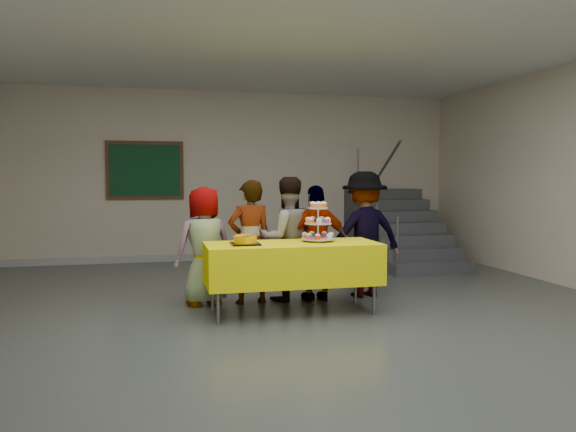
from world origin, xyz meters
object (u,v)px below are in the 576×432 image
schoolchild_e (364,234)px  noticeboard (145,170)px  cupcake_stand (318,225)px  bake_table (292,262)px  schoolchild_b (250,242)px  staircase (395,234)px  schoolchild_d (317,243)px  schoolchild_a (204,246)px  schoolchild_c (287,239)px  bear_cake (245,239)px

schoolchild_e → noticeboard: 4.45m
cupcake_stand → bake_table: bearing=-166.3°
schoolchild_b → noticeboard: size_ratio=1.12×
staircase → noticeboard: bearing=168.9°
cupcake_stand → staircase: staircase is taller
cupcake_stand → schoolchild_e: bearing=36.8°
schoolchild_d → noticeboard: 4.23m
cupcake_stand → staircase: size_ratio=0.19×
staircase → schoolchild_e: bearing=-121.2°
bake_table → schoolchild_a: schoolchild_a is taller
cupcake_stand → schoolchild_d: bearing=74.9°
schoolchild_d → schoolchild_e: 0.67m
bake_table → schoolchild_c: schoolchild_c is taller
schoolchild_c → noticeboard: size_ratio=1.14×
bake_table → noticeboard: 4.53m
schoolchild_a → schoolchild_e: schoolchild_e is taller
schoolchild_e → bear_cake: bearing=16.8°
noticeboard → schoolchild_e: bearing=-52.2°
schoolchild_b → noticeboard: bearing=-79.4°
schoolchild_b → schoolchild_e: size_ratio=0.93×
schoolchild_a → noticeboard: size_ratio=1.06×
bear_cake → schoolchild_d: (0.95, 0.54, -0.13)m
bear_cake → schoolchild_b: bearing=76.0°
schoolchild_c → schoolchild_e: size_ratio=0.96×
bear_cake → noticeboard: bearing=104.7°
schoolchild_d → bake_table: bearing=47.2°
schoolchild_d → staircase: bearing=-131.6°
noticeboard → staircase: bearing=-11.1°
cupcake_stand → staircase: bearing=53.6°
bake_table → schoolchild_c: bearing=81.9°
bear_cake → schoolchild_d: schoolchild_d is taller
schoolchild_b → bear_cake: bearing=67.3°
schoolchild_a → noticeboard: bearing=-96.2°
bear_cake → schoolchild_e: (1.60, 0.68, -0.05)m
schoolchild_c → schoolchild_e: (0.99, 0.01, 0.03)m
bake_table → schoolchild_e: (1.08, 0.65, 0.22)m
schoolchild_e → schoolchild_b: bearing=-3.1°
schoolchild_a → schoolchild_b: size_ratio=0.95×
bake_table → schoolchild_d: bearing=49.8°
schoolchild_b → schoolchild_c: schoolchild_c is taller
schoolchild_b → staircase: 4.07m
bake_table → schoolchild_e: size_ratio=1.21×
staircase → noticeboard: (-4.27, 0.84, 1.11)m
schoolchild_a → schoolchild_d: size_ratio=0.99×
schoolchild_e → staircase: 3.08m
cupcake_stand → schoolchild_e: size_ratio=0.29×
schoolchild_c → bake_table: bearing=77.2°
staircase → schoolchild_b: bearing=-138.4°
cupcake_stand → noticeboard: size_ratio=0.34×
bear_cake → bake_table: bearing=3.6°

